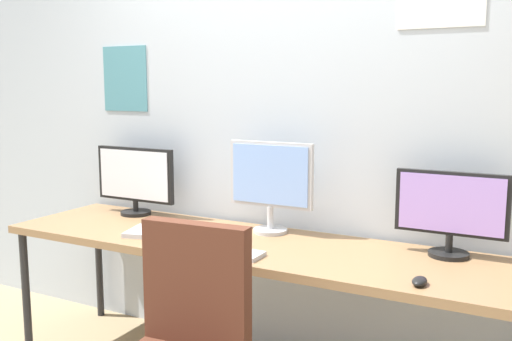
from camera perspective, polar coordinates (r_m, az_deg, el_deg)
The scene contains 8 objects.
wall_back at distance 3.10m, azimuth 3.22°, elevation 4.76°, with size 5.08×0.11×2.60m.
desk at distance 2.83m, azimuth -0.48°, elevation -8.07°, with size 2.68×0.68×0.74m.
monitor_left at distance 3.44m, azimuth -12.04°, elevation -0.78°, with size 0.54×0.18×0.40m.
monitor_center at distance 2.94m, azimuth 1.48°, elevation -1.08°, with size 0.47×0.18×0.48m.
monitor_right at distance 2.68m, azimuth 18.97°, elevation -3.77°, with size 0.49×0.18×0.39m.
keyboard_main at distance 2.63m, azimuth -2.90°, elevation -8.16°, with size 0.34×0.13×0.02m, color silver.
computer_mouse at distance 2.32m, azimuth 16.09°, elevation -10.63°, with size 0.06×0.10×0.03m, color black.
laptop_closed at distance 2.99m, azimuth -9.68°, elevation -6.14°, with size 0.32×0.22×0.02m, color silver.
Camera 1 is at (1.29, -1.79, 1.50)m, focal length 39.86 mm.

